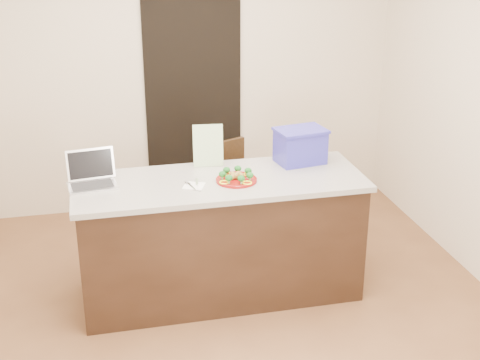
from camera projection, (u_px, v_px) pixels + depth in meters
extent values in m
plane|color=brown|center=(228.00, 310.00, 4.83)|extent=(4.00, 4.00, 0.00)
plane|color=beige|center=(182.00, 67.00, 6.13)|extent=(4.00, 0.00, 4.00)
plane|color=beige|center=(335.00, 290.00, 2.52)|extent=(4.00, 0.00, 4.00)
cube|color=black|center=(194.00, 104.00, 6.27)|extent=(0.90, 0.02, 2.00)
cube|color=black|center=(220.00, 240.00, 4.89)|extent=(2.00, 0.70, 0.88)
cube|color=beige|center=(220.00, 182.00, 4.72)|extent=(2.06, 0.76, 0.04)
cylinder|color=maroon|center=(236.00, 180.00, 4.68)|extent=(0.29, 0.29, 0.02)
torus|color=maroon|center=(236.00, 179.00, 4.68)|extent=(0.29, 0.29, 0.01)
sphere|color=olive|center=(236.00, 176.00, 4.67)|extent=(0.04, 0.04, 0.04)
sphere|color=olive|center=(240.00, 177.00, 4.65)|extent=(0.04, 0.04, 0.04)
sphere|color=olive|center=(241.00, 175.00, 4.68)|extent=(0.04, 0.04, 0.04)
sphere|color=olive|center=(237.00, 174.00, 4.71)|extent=(0.04, 0.04, 0.04)
sphere|color=olive|center=(232.00, 175.00, 4.70)|extent=(0.04, 0.04, 0.04)
sphere|color=olive|center=(231.00, 177.00, 4.66)|extent=(0.04, 0.04, 0.04)
ellipsoid|color=#134A19|center=(226.00, 170.00, 4.73)|extent=(0.05, 0.05, 0.04)
ellipsoid|color=#134A19|center=(222.00, 174.00, 4.65)|extent=(0.05, 0.05, 0.04)
ellipsoid|color=#134A19|center=(229.00, 178.00, 4.59)|extent=(0.05, 0.05, 0.04)
ellipsoid|color=#134A19|center=(241.00, 178.00, 4.58)|extent=(0.05, 0.05, 0.04)
ellipsoid|color=#134A19|center=(250.00, 175.00, 4.64)|extent=(0.05, 0.05, 0.04)
ellipsoid|color=#134A19|center=(248.00, 171.00, 4.71)|extent=(0.05, 0.05, 0.04)
ellipsoid|color=#134A19|center=(238.00, 169.00, 4.76)|extent=(0.05, 0.05, 0.04)
torus|color=#FDFF1A|center=(226.00, 174.00, 4.76)|extent=(0.07, 0.07, 0.01)
torus|color=#FDFF1A|center=(224.00, 182.00, 4.61)|extent=(0.07, 0.07, 0.01)
torus|color=#FDFF1A|center=(247.00, 183.00, 4.60)|extent=(0.07, 0.07, 0.01)
torus|color=#FDFF1A|center=(248.00, 174.00, 4.75)|extent=(0.07, 0.07, 0.01)
cube|color=silver|center=(194.00, 186.00, 4.60)|extent=(0.18, 0.18, 0.01)
cube|color=silver|center=(192.00, 186.00, 4.57)|extent=(0.04, 0.13, 0.00)
cube|color=silver|center=(190.00, 183.00, 4.64)|extent=(0.04, 0.06, 0.00)
cube|color=white|center=(200.00, 187.00, 4.56)|extent=(0.03, 0.10, 0.01)
cube|color=silver|center=(197.00, 182.00, 4.65)|extent=(0.03, 0.12, 0.00)
cylinder|color=beige|center=(249.00, 179.00, 4.67)|extent=(0.03, 0.03, 0.05)
cylinder|color=beige|center=(249.00, 175.00, 4.66)|extent=(0.02, 0.02, 0.01)
cylinder|color=red|center=(249.00, 174.00, 4.65)|extent=(0.02, 0.02, 0.01)
cylinder|color=red|center=(249.00, 179.00, 4.67)|extent=(0.03, 0.03, 0.02)
cube|color=silver|center=(92.00, 186.00, 4.59)|extent=(0.36, 0.27, 0.01)
cube|color=silver|center=(91.00, 164.00, 4.65)|extent=(0.33, 0.10, 0.22)
cube|color=black|center=(91.00, 164.00, 4.64)|extent=(0.30, 0.08, 0.19)
cube|color=#242426|center=(92.00, 185.00, 4.58)|extent=(0.30, 0.19, 0.00)
cube|color=white|center=(208.00, 146.00, 4.91)|extent=(0.23, 0.07, 0.31)
cube|color=#2E2B9E|center=(300.00, 147.00, 4.99)|extent=(0.38, 0.29, 0.24)
cube|color=#2E2B9E|center=(301.00, 130.00, 4.95)|extent=(0.40, 0.32, 0.02)
cube|color=#321F0F|center=(229.00, 202.00, 5.58)|extent=(0.52, 0.52, 0.04)
cube|color=#321F0F|center=(224.00, 167.00, 5.65)|extent=(0.38, 0.20, 0.45)
cylinder|color=#321F0F|center=(213.00, 235.00, 5.47)|extent=(0.03, 0.03, 0.43)
cylinder|color=#321F0F|center=(253.00, 231.00, 5.54)|extent=(0.03, 0.03, 0.43)
cylinder|color=#321F0F|center=(206.00, 218.00, 5.78)|extent=(0.03, 0.03, 0.43)
cylinder|color=#321F0F|center=(244.00, 214.00, 5.85)|extent=(0.03, 0.03, 0.43)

